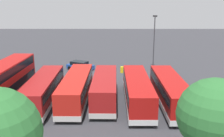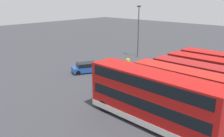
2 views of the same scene
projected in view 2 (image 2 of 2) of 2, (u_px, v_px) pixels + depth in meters
name	position (u px, v px, depth m)	size (l,w,h in m)	color
ground_plane	(115.00, 71.00, 34.58)	(140.00, 140.00, 0.00)	#38383D
bus_single_deck_near_end	(224.00, 64.00, 32.43)	(2.65, 11.84, 2.95)	#B71411
bus_single_deck_second	(214.00, 69.00, 29.99)	(2.61, 11.83, 2.95)	#B71411
bus_single_deck_third	(196.00, 75.00, 27.89)	(2.75, 10.53, 2.95)	#A51919
bus_single_deck_fourth	(183.00, 81.00, 25.65)	(2.76, 11.74, 2.95)	red
bus_single_deck_fifth	(171.00, 92.00, 22.78)	(2.77, 11.29, 2.95)	#A51919
bus_double_decker_sixth	(152.00, 97.00, 19.51)	(2.96, 11.94, 4.55)	#B71411
car_hatchback_silver	(88.00, 68.00, 33.98)	(4.79, 3.62, 1.43)	#1E479E
lamp_post_tall	(138.00, 28.00, 41.51)	(0.70, 0.30, 8.92)	#38383D
waste_bin_yellow	(128.00, 62.00, 37.81)	(0.60, 0.60, 0.95)	yellow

